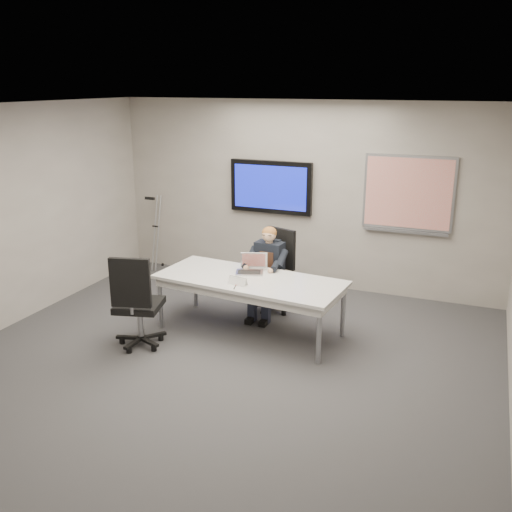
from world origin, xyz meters
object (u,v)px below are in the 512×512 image
at_px(conference_table, 250,285).
at_px(office_chair_near, 139,318).
at_px(laptop, 251,267).
at_px(office_chair_far, 273,286).
at_px(seated_person, 265,282).

distance_m(conference_table, office_chair_near, 1.41).
bearing_deg(conference_table, laptop, 113.76).
height_order(conference_table, laptop, laptop).
relative_size(office_chair_far, seated_person, 0.93).
distance_m(conference_table, laptop, 0.29).
relative_size(office_chair_far, office_chair_near, 0.97).
bearing_deg(laptop, office_chair_near, -150.68).
height_order(office_chair_near, laptop, office_chair_near).
relative_size(conference_table, seated_person, 1.98).
bearing_deg(seated_person, office_chair_near, -120.72).
relative_size(conference_table, office_chair_near, 2.06).
bearing_deg(laptop, office_chair_far, 60.81).
height_order(office_chair_far, office_chair_near, office_chair_near).
xyz_separation_m(office_chair_near, laptop, (0.97, 1.14, 0.41)).
bearing_deg(office_chair_far, seated_person, -75.87).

